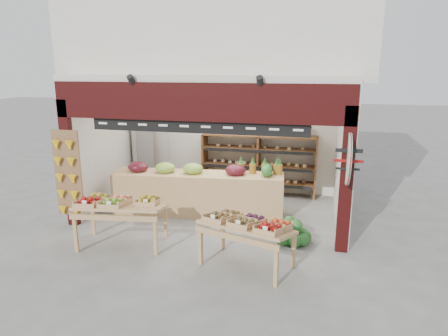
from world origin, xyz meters
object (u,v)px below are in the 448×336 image
(cardboard_stack, at_px, (149,191))
(back_shelving, at_px, (259,152))
(display_table_right, at_px, (247,224))
(mid_counter, at_px, (198,192))
(watermelon_pile, at_px, (293,235))
(display_table_left, at_px, (116,205))
(refrigerator, at_px, (151,157))

(cardboard_stack, bearing_deg, back_shelving, 22.99)
(display_table_right, bearing_deg, mid_counter, 125.14)
(mid_counter, distance_m, watermelon_pile, 2.51)
(back_shelving, relative_size, display_table_left, 1.75)
(mid_counter, xyz_separation_m, display_table_right, (1.54, -2.18, 0.23))
(display_table_right, relative_size, watermelon_pile, 2.54)
(refrigerator, relative_size, display_table_right, 1.06)
(watermelon_pile, bearing_deg, mid_counter, 154.23)
(cardboard_stack, relative_size, watermelon_pile, 1.54)
(watermelon_pile, bearing_deg, refrigerator, 146.49)
(back_shelving, xyz_separation_m, display_table_right, (0.42, -3.97, -0.39))
(display_table_left, bearing_deg, watermelon_pile, 13.94)
(back_shelving, xyz_separation_m, watermelon_pile, (1.12, -2.87, -0.97))
(cardboard_stack, height_order, display_table_left, display_table_left)
(back_shelving, bearing_deg, display_table_left, -120.01)
(refrigerator, distance_m, display_table_left, 3.58)
(back_shelving, distance_m, mid_counter, 2.20)
(back_shelving, xyz_separation_m, mid_counter, (-1.12, -1.79, -0.62))
(cardboard_stack, distance_m, display_table_left, 2.67)
(watermelon_pile, bearing_deg, display_table_right, -122.60)
(cardboard_stack, relative_size, mid_counter, 0.26)
(refrigerator, distance_m, mid_counter, 2.45)
(display_table_left, bearing_deg, back_shelving, 59.99)
(display_table_right, bearing_deg, watermelon_pile, 57.40)
(display_table_left, height_order, watermelon_pile, display_table_left)
(display_table_right, bearing_deg, refrigerator, 131.50)
(display_table_left, bearing_deg, refrigerator, 103.05)
(cardboard_stack, relative_size, display_table_right, 0.61)
(back_shelving, relative_size, watermelon_pile, 4.48)
(refrigerator, bearing_deg, cardboard_stack, -54.37)
(mid_counter, relative_size, display_table_right, 2.30)
(watermelon_pile, bearing_deg, display_table_left, -166.06)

